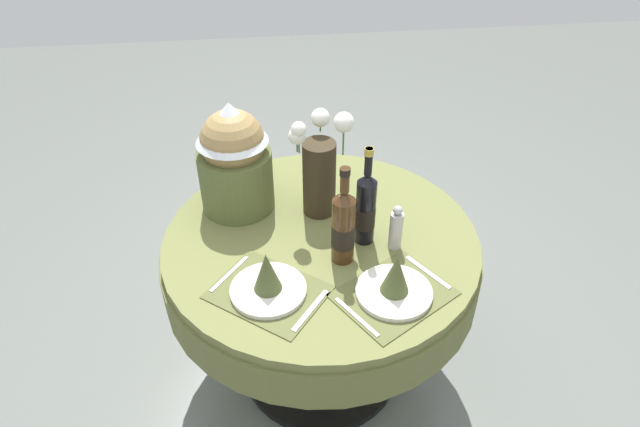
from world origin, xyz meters
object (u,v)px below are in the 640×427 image
dining_table (321,264)px  wine_bottle_centre (366,208)px  wine_bottle_left (343,226)px  gift_tub_back_left (234,154)px  place_setting_right (395,284)px  pepper_mill (396,229)px  flower_vase (319,169)px  place_setting_left (268,282)px

dining_table → wine_bottle_centre: 0.31m
wine_bottle_left → gift_tub_back_left: size_ratio=0.85×
place_setting_right → pepper_mill: pepper_mill is taller
flower_vase → wine_bottle_left: flower_vase is taller
place_setting_right → flower_vase: 0.51m
wine_bottle_left → pepper_mill: size_ratio=2.08×
place_setting_right → gift_tub_back_left: 0.74m
gift_tub_back_left → flower_vase: bearing=-13.9°
place_setting_right → gift_tub_back_left: bearing=131.8°
wine_bottle_left → wine_bottle_centre: size_ratio=0.97×
place_setting_left → place_setting_right: 0.39m
gift_tub_back_left → wine_bottle_centre: bearing=-30.9°
dining_table → wine_bottle_centre: (0.15, -0.04, 0.27)m
wine_bottle_left → gift_tub_back_left: bearing=134.7°
flower_vase → wine_bottle_centre: bearing=-53.9°
dining_table → pepper_mill: 0.34m
place_setting_left → place_setting_right: same height
wine_bottle_centre → gift_tub_back_left: gift_tub_back_left is taller
place_setting_right → wine_bottle_left: size_ratio=1.18×
place_setting_right → pepper_mill: bearing=76.8°
flower_vase → gift_tub_back_left: (-0.30, 0.07, 0.04)m
dining_table → wine_bottle_left: (0.06, -0.12, 0.27)m
place_setting_left → pepper_mill: pepper_mill is taller
pepper_mill → gift_tub_back_left: size_ratio=0.41×
wine_bottle_centre → place_setting_left: bearing=-147.6°
place_setting_right → pepper_mill: size_ratio=2.46×
place_setting_left → gift_tub_back_left: 0.52m
gift_tub_back_left → pepper_mill: bearing=-30.3°
dining_table → wine_bottle_left: bearing=-65.0°
wine_bottle_centre → pepper_mill: size_ratio=2.14×
dining_table → place_setting_right: size_ratio=2.67×
dining_table → flower_vase: 0.35m
place_setting_left → place_setting_right: size_ratio=1.01×
wine_bottle_centre → gift_tub_back_left: 0.51m
wine_bottle_left → pepper_mill: wine_bottle_left is taller
dining_table → gift_tub_back_left: gift_tub_back_left is taller
flower_vase → wine_bottle_left: (0.05, -0.27, -0.05)m
dining_table → wine_bottle_left: size_ratio=3.16×
place_setting_left → flower_vase: size_ratio=0.97×
flower_vase → place_setting_right: bearing=-68.7°
place_setting_right → wine_bottle_left: bearing=125.6°
pepper_mill → wine_bottle_left: bearing=-168.7°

